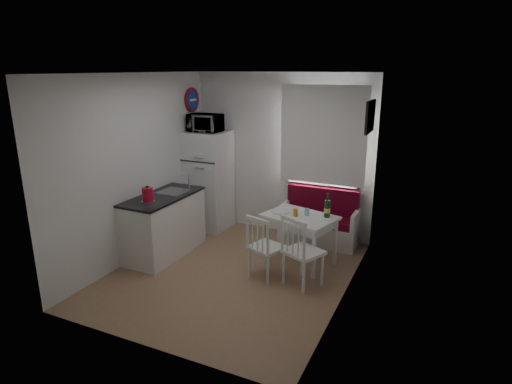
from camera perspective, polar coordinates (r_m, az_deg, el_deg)
floor at (r=5.87m, az=-3.18°, el=-10.73°), size 3.00×3.50×0.02m
ceiling at (r=5.23m, az=-3.64°, el=15.55°), size 3.00×3.50×0.02m
wall_back at (r=6.96m, az=3.43°, el=4.95°), size 3.00×0.02×2.60m
wall_front at (r=4.02m, az=-15.24°, el=-4.15°), size 3.00×0.02×2.60m
wall_left at (r=6.24m, az=-15.65°, el=3.05°), size 0.02×3.50×2.60m
wall_right at (r=4.90m, az=12.26°, el=-0.26°), size 0.02×3.50×2.60m
window at (r=6.65m, az=9.04°, el=7.10°), size 1.22×0.06×1.47m
curtain at (r=6.58m, az=8.89°, el=7.45°), size 1.35×0.02×1.50m
kitchen_counter at (r=6.41m, az=-12.12°, el=-4.25°), size 0.62×1.32×1.16m
wall_sign at (r=7.25m, az=-8.48°, el=12.05°), size 0.03×0.40×0.40m
picture_frame at (r=5.83m, az=14.94°, el=9.69°), size 0.04×0.52×0.42m
bench at (r=6.79m, az=8.39°, el=-4.42°), size 1.20×0.46×0.86m
dining_table at (r=5.93m, az=5.87°, el=-3.88°), size 1.08×0.89×0.71m
chair_left at (r=5.48m, az=1.07°, el=-6.61°), size 0.51×0.50×0.46m
chair_right at (r=5.29m, az=6.04°, el=-7.07°), size 0.57×0.58×0.50m
fridge at (r=7.27m, az=-6.34°, el=1.56°), size 0.66×0.66×1.66m
microwave at (r=7.04m, az=-6.80°, el=9.14°), size 0.52×0.35×0.29m
kettle at (r=5.93m, az=-14.24°, el=-0.36°), size 0.18×0.18×0.24m
wine_bottle at (r=5.85m, az=9.50°, el=-1.77°), size 0.08×0.08×0.33m
drinking_glass_orange at (r=5.86m, az=5.28°, el=-2.76°), size 0.06×0.06×0.10m
drinking_glass_blue at (r=5.91m, az=6.79°, el=-2.65°), size 0.06×0.06×0.10m
plate at (r=6.02m, az=3.25°, el=-2.62°), size 0.26×0.26×0.02m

